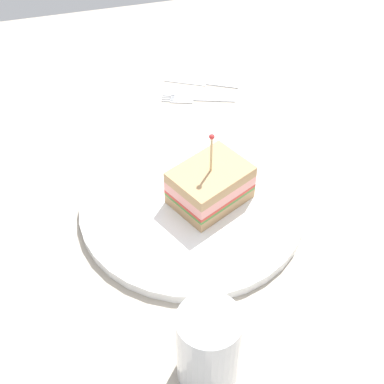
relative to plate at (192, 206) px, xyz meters
The scene contains 6 objects.
ground_plane 1.67cm from the plate, ahead, with size 113.42×113.42×2.00cm, color #9E9384.
plate is the anchor object (origin of this frame).
sandwich_half_center 4.11cm from the plate, behind, with size 11.71×10.65×11.07cm.
drink_glass 23.20cm from the plate, 79.56° to the left, with size 6.41×6.41×9.81cm.
fork 24.22cm from the plate, 103.80° to the right, with size 11.62×4.73×0.35cm.
knife 28.94cm from the plate, 106.21° to the right, with size 11.60×6.48×0.35cm.
Camera 1 is at (12.94, 50.02, 56.11)cm, focal length 53.98 mm.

